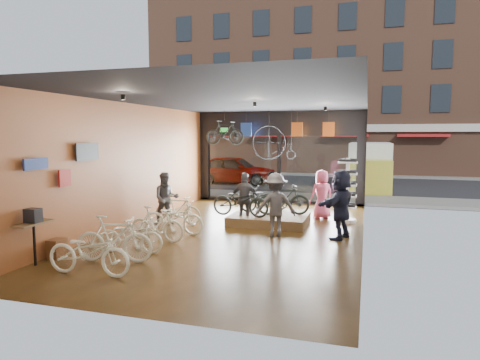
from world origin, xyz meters
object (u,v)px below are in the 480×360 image
at_px(box_truck, 370,167).
at_px(display_platform, 269,220).
at_px(floor_bike_1, 114,239).
at_px(penny_farthing, 276,144).
at_px(floor_bike_0, 89,252).
at_px(floor_bike_2, 131,235).
at_px(floor_bike_4, 174,218).
at_px(customer_3, 275,205).
at_px(display_bike_mid, 283,199).
at_px(street_car, 234,170).
at_px(floor_bike_3, 157,224).
at_px(display_bike_left, 240,201).
at_px(display_bike_right, 264,198).
at_px(floor_bike_5, 178,210).
at_px(hung_bike, 225,133).
at_px(customer_2, 245,199).
at_px(customer_4, 322,194).
at_px(sunglasses_rack, 347,190).
at_px(customer_1, 166,199).
at_px(customer_5, 341,204).

distance_m(box_truck, display_platform, 10.09).
distance_m(floor_bike_1, penny_farthing, 8.24).
xyz_separation_m(floor_bike_0, floor_bike_2, (-0.07, 1.71, -0.06)).
height_order(floor_bike_2, display_platform, floor_bike_2).
xyz_separation_m(floor_bike_4, customer_3, (2.85, 0.53, 0.41)).
relative_size(floor_bike_1, display_bike_mid, 1.06).
xyz_separation_m(box_truck, penny_farthing, (-3.47, -6.79, 1.29)).
relative_size(street_car, floor_bike_3, 3.08).
bearing_deg(penny_farthing, display_bike_left, -97.49).
distance_m(floor_bike_3, display_bike_right, 4.20).
relative_size(floor_bike_3, display_bike_mid, 0.95).
xyz_separation_m(street_car, floor_bike_5, (1.68, -11.40, -0.35)).
relative_size(floor_bike_0, hung_bike, 1.16).
height_order(display_bike_left, customer_2, customer_2).
bearing_deg(floor_bike_2, customer_4, -41.82).
height_order(floor_bike_5, customer_2, customer_2).
bearing_deg(display_bike_mid, floor_bike_1, 132.98).
distance_m(box_truck, floor_bike_5, 11.96).
bearing_deg(floor_bike_1, display_bike_left, -30.07).
height_order(box_truck, customer_3, box_truck).
distance_m(display_platform, sunglasses_rack, 2.71).
xyz_separation_m(floor_bike_2, floor_bike_3, (0.09, 1.15, 0.05)).
relative_size(box_truck, floor_bike_1, 3.50).
distance_m(box_truck, hung_bike, 8.91).
distance_m(floor_bike_4, display_bike_mid, 3.55).
height_order(street_car, floor_bike_1, street_car).
xyz_separation_m(box_truck, floor_bike_0, (-5.48, -15.45, -0.73)).
xyz_separation_m(customer_1, customer_4, (4.60, 2.37, -0.00)).
relative_size(display_platform, customer_5, 1.27).
distance_m(street_car, penny_farthing, 8.95).
height_order(floor_bike_2, customer_4, customer_4).
distance_m(floor_bike_0, floor_bike_5, 5.06).
height_order(display_bike_left, customer_5, customer_5).
height_order(street_car, display_bike_mid, street_car).
bearing_deg(street_car, display_platform, -157.10).
bearing_deg(hung_bike, floor_bike_2, -175.12).
xyz_separation_m(box_truck, floor_bike_3, (-5.46, -12.59, -0.74)).
bearing_deg(display_platform, customer_2, -154.30).
bearing_deg(floor_bike_2, display_bike_right, -30.79).
xyz_separation_m(box_truck, customer_1, (-6.19, -10.52, -0.38)).
height_order(floor_bike_4, customer_5, customer_5).
height_order(floor_bike_4, sunglasses_rack, sunglasses_rack).
xyz_separation_m(street_car, customer_4, (5.95, -9.16, 0.01)).
bearing_deg(display_bike_right, floor_bike_4, 109.63).
distance_m(floor_bike_1, floor_bike_3, 1.94).
distance_m(floor_bike_1, sunglasses_rack, 7.69).
bearing_deg(customer_5, display_bike_mid, -106.51).
bearing_deg(box_truck, floor_bike_5, -119.41).
bearing_deg(floor_bike_0, penny_farthing, -14.93).
distance_m(box_truck, customer_3, 11.41).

